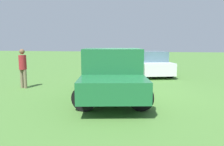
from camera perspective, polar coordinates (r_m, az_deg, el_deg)
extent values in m
plane|color=#477533|center=(8.29, 5.17, -5.99)|extent=(80.00, 80.00, 0.00)
cylinder|color=black|center=(9.62, -5.14, -1.72)|extent=(0.76, 0.22, 0.76)
cylinder|color=black|center=(9.64, 4.78, -1.69)|extent=(0.76, 0.22, 0.76)
cylinder|color=black|center=(6.45, -7.21, -6.60)|extent=(0.76, 0.22, 0.76)
cylinder|color=black|center=(6.49, 7.68, -6.53)|extent=(0.76, 0.22, 0.76)
cube|color=#1E6638|center=(9.44, -0.16, 0.22)|extent=(2.32, 2.37, 0.64)
cube|color=#1E6638|center=(7.58, 0.04, 1.19)|extent=(2.24, 1.97, 1.40)
cube|color=slate|center=(7.54, 0.04, 4.51)|extent=(2.04, 1.70, 0.48)
cube|color=#1E6638|center=(6.64, 0.20, -3.29)|extent=(2.40, 2.77, 0.60)
cube|color=silver|center=(10.43, -0.24, -0.49)|extent=(1.87, 0.48, 0.16)
cylinder|color=black|center=(15.05, 5.95, 1.61)|extent=(0.67, 0.20, 0.67)
cylinder|color=black|center=(15.41, 11.41, 1.64)|extent=(0.67, 0.20, 0.67)
cylinder|color=black|center=(12.32, 8.45, 0.14)|extent=(0.67, 0.20, 0.67)
cylinder|color=black|center=(12.75, 14.98, 0.22)|extent=(0.67, 0.20, 0.67)
cube|color=white|center=(13.83, 10.11, 1.81)|extent=(2.81, 4.58, 0.68)
cube|color=slate|center=(13.57, 10.42, 4.40)|extent=(1.98, 2.22, 0.60)
cylinder|color=#7A6B51|center=(10.40, -22.69, -1.37)|extent=(0.14, 0.14, 0.84)
cylinder|color=#7A6B51|center=(10.25, -21.94, -1.46)|extent=(0.14, 0.14, 0.84)
cylinder|color=maroon|center=(10.24, -22.54, 2.63)|extent=(0.39, 0.39, 0.63)
sphere|color=brown|center=(10.21, -22.68, 5.24)|extent=(0.23, 0.23, 0.23)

